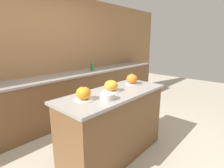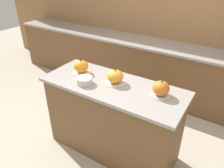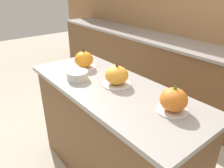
{
  "view_description": "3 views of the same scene",
  "coord_description": "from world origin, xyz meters",
  "px_view_note": "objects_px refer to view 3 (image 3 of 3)",
  "views": [
    {
      "loc": [
        -1.64,
        -1.43,
        1.59
      ],
      "look_at": [
        -0.01,
        0.02,
        1.04
      ],
      "focal_mm": 28.0,
      "sensor_mm": 36.0,
      "label": 1
    },
    {
      "loc": [
        1.08,
        -1.71,
        2.1
      ],
      "look_at": [
        0.02,
        -0.04,
        0.97
      ],
      "focal_mm": 35.0,
      "sensor_mm": 36.0,
      "label": 2
    },
    {
      "loc": [
        1.17,
        -0.93,
        1.67
      ],
      "look_at": [
        0.03,
        -0.02,
        0.97
      ],
      "focal_mm": 35.0,
      "sensor_mm": 36.0,
      "label": 3
    }
  ],
  "objects_px": {
    "pumpkin_cake_left": "(84,60)",
    "mixing_bowl": "(78,75)",
    "pumpkin_cake_center": "(117,76)",
    "pumpkin_cake_right": "(174,100)"
  },
  "relations": [
    {
      "from": "pumpkin_cake_left",
      "to": "mixing_bowl",
      "type": "relative_size",
      "value": 1.26
    },
    {
      "from": "pumpkin_cake_left",
      "to": "pumpkin_cake_center",
      "type": "distance_m",
      "value": 0.46
    },
    {
      "from": "pumpkin_cake_left",
      "to": "pumpkin_cake_right",
      "type": "height_order",
      "value": "pumpkin_cake_right"
    },
    {
      "from": "pumpkin_cake_right",
      "to": "mixing_bowl",
      "type": "bearing_deg",
      "value": -164.61
    },
    {
      "from": "pumpkin_cake_left",
      "to": "pumpkin_cake_center",
      "type": "relative_size",
      "value": 0.96
    },
    {
      "from": "pumpkin_cake_left",
      "to": "pumpkin_cake_center",
      "type": "xyz_separation_m",
      "value": [
        0.46,
        0.0,
        -0.0
      ]
    },
    {
      "from": "pumpkin_cake_center",
      "to": "pumpkin_cake_right",
      "type": "distance_m",
      "value": 0.51
    },
    {
      "from": "pumpkin_cake_right",
      "to": "mixing_bowl",
      "type": "xyz_separation_m",
      "value": [
        -0.78,
        -0.21,
        -0.04
      ]
    },
    {
      "from": "pumpkin_cake_center",
      "to": "pumpkin_cake_left",
      "type": "bearing_deg",
      "value": -179.58
    },
    {
      "from": "pumpkin_cake_right",
      "to": "mixing_bowl",
      "type": "relative_size",
      "value": 1.15
    }
  ]
}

